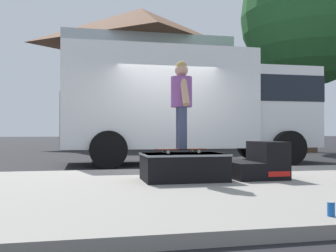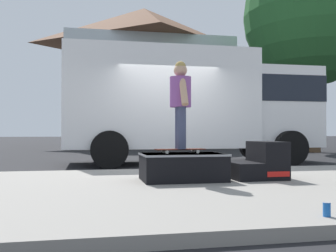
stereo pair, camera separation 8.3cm
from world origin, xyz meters
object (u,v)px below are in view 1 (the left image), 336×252
object	(u,v)px
kicker_ramp	(260,163)
skateboard	(181,150)
soda_can	(331,209)
skater_kid	(181,97)
street_tree_main	(317,21)
skate_box	(184,166)
box_truck	(191,102)

from	to	relation	value
kicker_ramp	skateboard	distance (m)	1.31
skateboard	soda_can	size ratio (longest dim) A/B	6.33
skater_kid	kicker_ramp	bearing A→B (deg)	-1.66
skateboard	skater_kid	distance (m)	0.81
skater_kid	soda_can	world-z (taller)	skater_kid
soda_can	kicker_ramp	bearing A→B (deg)	76.90
skateboard	street_tree_main	distance (m)	13.50
street_tree_main	soda_can	bearing A→B (deg)	-122.89
kicker_ramp	skate_box	bearing A→B (deg)	179.98
skate_box	soda_can	size ratio (longest dim) A/B	10.04
skate_box	skateboard	size ratio (longest dim) A/B	1.59
kicker_ramp	soda_can	size ratio (longest dim) A/B	6.56
skate_box	kicker_ramp	bearing A→B (deg)	-0.02
skate_box	soda_can	xyz separation A→B (m)	(0.63, -2.74, -0.16)
skate_box	skateboard	xyz separation A→B (m)	(-0.02, 0.04, 0.25)
skate_box	soda_can	world-z (taller)	skate_box
skate_box	street_tree_main	xyz separation A→B (m)	(8.40, 9.28, 5.35)
soda_can	box_truck	xyz separation A→B (m)	(0.80, 7.41, 1.52)
kicker_ramp	box_truck	world-z (taller)	box_truck
skate_box	box_truck	xyz separation A→B (m)	(1.43, 4.67, 1.36)
skate_box	box_truck	world-z (taller)	box_truck
box_truck	skater_kid	bearing A→B (deg)	-107.45
kicker_ramp	box_truck	bearing A→B (deg)	88.00
skateboard	street_tree_main	bearing A→B (deg)	47.64
skateboard	box_truck	size ratio (longest dim) A/B	0.12
skate_box	soda_can	distance (m)	2.81
skater_kid	box_truck	distance (m)	4.87
skateboard	box_truck	xyz separation A→B (m)	(1.46, 4.64, 1.11)
skate_box	street_tree_main	size ratio (longest dim) A/B	0.14
skate_box	skater_kid	world-z (taller)	skater_kid
soda_can	street_tree_main	bearing A→B (deg)	57.11
kicker_ramp	soda_can	world-z (taller)	kicker_ramp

